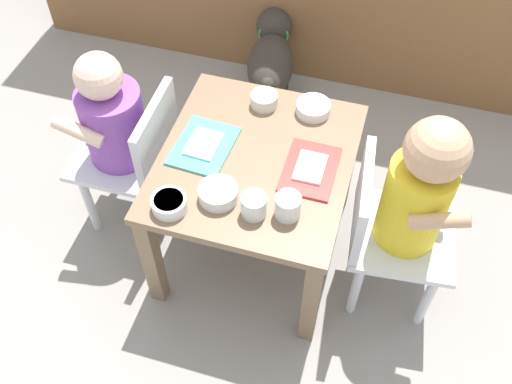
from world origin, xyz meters
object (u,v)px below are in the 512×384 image
at_px(seated_child_left, 117,125).
at_px(food_tray_right, 310,168).
at_px(seated_child_right, 412,198).
at_px(dining_table, 256,176).
at_px(veggie_bowl_far, 218,193).
at_px(water_cup_left, 254,206).
at_px(veggie_bowl_near, 264,100).
at_px(water_cup_right, 288,207).
at_px(dog, 271,57).
at_px(food_tray_left, 204,145).
at_px(cereal_bowl_right_side, 313,108).
at_px(cereal_bowl_left_side, 169,203).

height_order(seated_child_left, food_tray_right, seated_child_left).
bearing_deg(food_tray_right, seated_child_right, -8.04).
bearing_deg(seated_child_right, dining_table, 175.00).
height_order(seated_child_right, veggie_bowl_far, seated_child_right).
distance_m(food_tray_right, water_cup_left, 0.21).
distance_m(veggie_bowl_far, veggie_bowl_near, 0.37).
distance_m(seated_child_left, water_cup_right, 0.58).
xyz_separation_m(dog, food_tray_left, (-0.01, -0.69, 0.23)).
distance_m(dining_table, veggie_bowl_near, 0.23).
xyz_separation_m(cereal_bowl_right_side, cereal_bowl_left_side, (-0.27, -0.44, 0.00)).
xyz_separation_m(food_tray_left, veggie_bowl_far, (0.10, -0.16, 0.01)).
bearing_deg(water_cup_left, seated_child_left, 157.24).
bearing_deg(food_tray_left, veggie_bowl_far, -58.87).
height_order(food_tray_right, cereal_bowl_left_side, cereal_bowl_left_side).
bearing_deg(cereal_bowl_right_side, dog, 117.86).
height_order(dining_table, veggie_bowl_near, veggie_bowl_near).
relative_size(dining_table, dog, 1.37).
bearing_deg(cereal_bowl_left_side, veggie_bowl_far, 30.97).
relative_size(food_tray_left, cereal_bowl_right_side, 2.04).
bearing_deg(dog, dining_table, -78.34).
bearing_deg(seated_child_left, veggie_bowl_near, 26.16).
distance_m(dog, cereal_bowl_right_side, 0.59).
xyz_separation_m(cereal_bowl_left_side, veggie_bowl_near, (0.13, 0.43, 0.00)).
xyz_separation_m(seated_child_left, seated_child_right, (0.84, -0.06, 0.03)).
xyz_separation_m(seated_child_left, veggie_bowl_near, (0.38, 0.19, 0.03)).
distance_m(dining_table, water_cup_left, 0.21).
bearing_deg(seated_child_right, food_tray_right, 171.96).
bearing_deg(food_tray_right, veggie_bowl_near, 132.16).
relative_size(seated_child_left, water_cup_right, 9.93).
xyz_separation_m(seated_child_left, water_cup_left, (0.47, -0.20, 0.04)).
xyz_separation_m(dog, cereal_bowl_left_side, (-0.02, -0.92, 0.24)).
bearing_deg(seated_child_right, veggie_bowl_far, -165.78).
relative_size(seated_child_left, veggie_bowl_far, 6.47).
height_order(seated_child_left, seated_child_right, seated_child_right).
bearing_deg(dining_table, cereal_bowl_left_side, -126.10).
distance_m(seated_child_right, water_cup_right, 0.32).
relative_size(cereal_bowl_right_side, cereal_bowl_left_side, 1.09).
bearing_deg(seated_child_right, cereal_bowl_right_side, 140.97).
relative_size(dog, water_cup_right, 6.38).
height_order(water_cup_left, cereal_bowl_left_side, water_cup_left).
distance_m(food_tray_left, food_tray_right, 0.30).
bearing_deg(veggie_bowl_far, seated_child_left, 154.32).
bearing_deg(cereal_bowl_right_side, dining_table, -116.42).
xyz_separation_m(water_cup_left, veggie_bowl_near, (-0.08, 0.39, -0.01)).
bearing_deg(food_tray_left, dining_table, -0.58).
relative_size(dog, cereal_bowl_left_side, 4.61).
relative_size(dining_table, seated_child_right, 0.82).
xyz_separation_m(water_cup_right, cereal_bowl_left_side, (-0.29, -0.06, -0.01)).
height_order(water_cup_right, veggie_bowl_near, water_cup_right).
distance_m(dining_table, cereal_bowl_left_side, 0.29).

